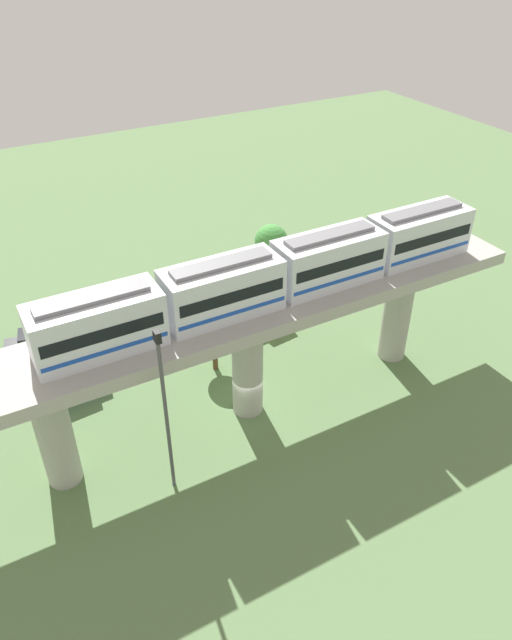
% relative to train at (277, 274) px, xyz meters
% --- Properties ---
extents(ground_plane, '(120.00, 120.00, 0.00)m').
position_rel_train_xyz_m(ground_plane, '(0.00, -1.98, -9.39)').
color(ground_plane, '#5B7A4C').
extents(viaduct, '(5.20, 35.80, 7.86)m').
position_rel_train_xyz_m(viaduct, '(0.00, -1.98, -3.26)').
color(viaduct, '#A8A59E').
rests_on(viaduct, ground).
extents(train, '(2.64, 27.45, 3.24)m').
position_rel_train_xyz_m(train, '(0.00, 0.00, 0.00)').
color(train, silver).
rests_on(train, viaduct).
extents(parked_car_blue, '(2.18, 4.35, 1.76)m').
position_rel_train_xyz_m(parked_car_blue, '(-6.71, -11.21, -8.65)').
color(parked_car_blue, '#284CB7').
rests_on(parked_car_blue, ground).
extents(parked_car_black, '(2.67, 4.49, 1.76)m').
position_rel_train_xyz_m(parked_car_black, '(-12.55, -12.45, -8.65)').
color(parked_car_black, black).
rests_on(parked_car_black, ground).
extents(parked_car_yellow, '(2.30, 4.39, 1.76)m').
position_rel_train_xyz_m(parked_car_yellow, '(-7.37, 3.92, -8.65)').
color(parked_car_yellow, yellow).
rests_on(parked_car_yellow, ground).
extents(tree_near_viaduct, '(2.80, 2.80, 4.90)m').
position_rel_train_xyz_m(tree_near_viaduct, '(-13.63, 7.63, -5.92)').
color(tree_near_viaduct, brown).
rests_on(tree_near_viaduct, ground).
extents(tree_mid_lot, '(2.49, 2.49, 4.03)m').
position_rel_train_xyz_m(tree_mid_lot, '(-4.68, -2.01, -6.63)').
color(tree_mid_lot, brown).
rests_on(tree_mid_lot, ground).
extents(signal_post, '(0.44, 0.28, 10.46)m').
position_rel_train_xyz_m(signal_post, '(3.40, -8.48, -3.63)').
color(signal_post, '#4C4C51').
rests_on(signal_post, ground).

